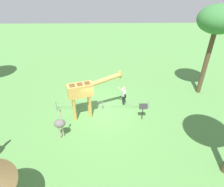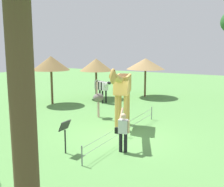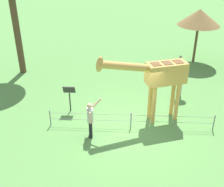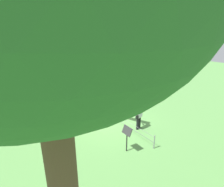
{
  "view_description": "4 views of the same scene",
  "coord_description": "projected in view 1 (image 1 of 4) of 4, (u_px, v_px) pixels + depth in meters",
  "views": [
    {
      "loc": [
        0.47,
        -11.72,
        8.91
      ],
      "look_at": [
        0.72,
        0.02,
        1.51
      ],
      "focal_mm": 30.75,
      "sensor_mm": 36.0,
      "label": 1
    },
    {
      "loc": [
        11.14,
        5.43,
        4.2
      ],
      "look_at": [
        0.52,
        -0.27,
        2.1
      ],
      "focal_mm": 44.7,
      "sensor_mm": 36.0,
      "label": 2
    },
    {
      "loc": [
        0.27,
        10.4,
        7.23
      ],
      "look_at": [
        0.79,
        0.63,
        1.92
      ],
      "focal_mm": 46.01,
      "sensor_mm": 36.0,
      "label": 3
    },
    {
      "loc": [
        8.34,
        -5.95,
        5.54
      ],
      "look_at": [
        0.68,
        -0.4,
        2.22
      ],
      "focal_mm": 28.58,
      "sensor_mm": 36.0,
      "label": 4
    }
  ],
  "objects": [
    {
      "name": "wire_fence",
      "position": [
        102.0,
        105.0,
        14.56
      ],
      "size": [
        7.05,
        0.05,
        0.75
      ],
      "color": "slate",
      "rests_on": "ground_plane"
    },
    {
      "name": "info_sign",
      "position": [
        143.0,
        108.0,
        13.28
      ],
      "size": [
        0.56,
        0.21,
        1.32
      ],
      "color": "black",
      "rests_on": "ground_plane"
    },
    {
      "name": "giraffe",
      "position": [
        85.0,
        91.0,
        12.99
      ],
      "size": [
        3.86,
        1.67,
        3.29
      ],
      "color": "gold",
      "rests_on": "ground_plane"
    },
    {
      "name": "ostrich",
      "position": [
        60.0,
        124.0,
        11.62
      ],
      "size": [
        0.7,
        0.56,
        2.25
      ],
      "color": "#CC9E93",
      "rests_on": "ground_plane"
    },
    {
      "name": "ground_plane",
      "position": [
        103.0,
        110.0,
        14.66
      ],
      "size": [
        60.0,
        60.0,
        0.0
      ],
      "primitive_type": "plane",
      "color": "#568E47"
    },
    {
      "name": "visitor",
      "position": [
        124.0,
        94.0,
        14.91
      ],
      "size": [
        0.65,
        0.57,
        1.7
      ],
      "color": "black",
      "rests_on": "ground_plane"
    },
    {
      "name": "tree_northeast",
      "position": [
        218.0,
        21.0,
        13.77
      ],
      "size": [
        2.92,
        2.92,
        7.13
      ],
      "color": "brown",
      "rests_on": "ground_plane"
    }
  ]
}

